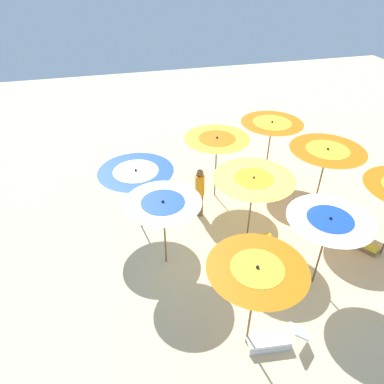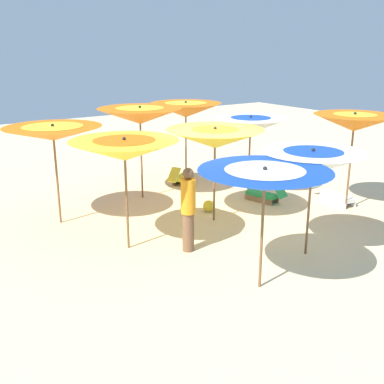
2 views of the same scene
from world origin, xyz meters
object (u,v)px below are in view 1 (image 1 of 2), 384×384
beach_umbrella_1 (326,156)px  lounger_1 (359,241)px  beach_umbrella_7 (163,209)px  lounger_2 (287,280)px  beach_umbrella_5 (217,144)px  beach_umbrella_4 (253,185)px  beach_umbrella_8 (136,176)px  beach_ball (268,237)px  beachgoer_0 (200,192)px  lounger_0 (274,340)px  beach_umbrella_6 (256,275)px  beach_umbrella_2 (272,127)px  beach_umbrella_3 (328,225)px

beach_umbrella_1 → lounger_1: size_ratio=1.96×
beach_umbrella_7 → lounger_2: size_ratio=1.82×
beach_umbrella_5 → lounger_2: bearing=8.2°
beach_umbrella_4 → beach_umbrella_8: (-1.35, -3.10, -0.06)m
beach_umbrella_5 → beach_ball: beach_umbrella_5 is taller
beach_umbrella_5 → beachgoer_0: 1.71m
beach_ball → beach_umbrella_8: bearing=-113.8°
lounger_0 → beach_umbrella_4: bearing=-95.6°
beach_umbrella_6 → lounger_1: bearing=116.0°
lounger_1 → beach_umbrella_6: bearing=-96.2°
beach_umbrella_5 → beach_umbrella_7: bearing=-39.5°
beach_umbrella_7 → beachgoer_0: 2.58m
beach_umbrella_6 → lounger_2: beach_umbrella_6 is taller
beach_umbrella_6 → lounger_1: 5.32m
beach_umbrella_1 → lounger_0: beach_umbrella_1 is taller
beach_umbrella_5 → beachgoer_0: (0.95, -0.83, -1.16)m
beach_umbrella_6 → beach_umbrella_8: (-4.64, -1.79, -0.30)m
beach_umbrella_2 → beach_umbrella_6: size_ratio=0.95×
beach_umbrella_8 → beach_umbrella_7: bearing=16.0°
beach_umbrella_8 → beach_umbrella_3: bearing=50.9°
lounger_0 → beach_umbrella_7: bearing=-53.1°
lounger_2 → beach_ball: lounger_2 is taller
beach_umbrella_8 → beach_ball: (1.62, 3.66, -1.79)m
beach_umbrella_6 → lounger_1: size_ratio=1.93×
beach_umbrella_2 → beach_umbrella_3: bearing=-9.5°
beach_umbrella_1 → beach_umbrella_2: size_ratio=1.07×
beach_umbrella_1 → beach_umbrella_4: 2.62m
beach_umbrella_4 → beach_umbrella_8: 3.38m
beach_umbrella_4 → beach_umbrella_1: bearing=102.2°
beach_umbrella_7 → lounger_1: 6.03m
beach_umbrella_8 → lounger_1: size_ratio=1.70×
beach_umbrella_2 → beach_umbrella_4: 3.68m
beach_umbrella_8 → beach_umbrella_2: bearing=109.2°
beach_umbrella_8 → beach_ball: 4.39m
beach_umbrella_1 → beach_umbrella_6: beach_umbrella_1 is taller
beach_umbrella_3 → beach_umbrella_7: beach_umbrella_3 is taller
beach_umbrella_2 → beach_umbrella_7: 5.73m
beach_umbrella_5 → lounger_2: beach_umbrella_5 is taller
beach_umbrella_1 → beachgoer_0: size_ratio=1.45×
beach_umbrella_8 → lounger_0: bearing=25.8°
lounger_0 → lounger_1: lounger_1 is taller
beach_umbrella_6 → beach_ball: beach_umbrella_6 is taller
beach_umbrella_7 → lounger_1: (0.78, 5.72, -1.72)m
lounger_1 → lounger_0: bearing=-90.7°
beach_umbrella_1 → lounger_1: (1.68, 0.56, -2.08)m
beach_umbrella_6 → beach_ball: 4.13m
beach_umbrella_2 → lounger_1: bearing=15.3°
beach_umbrella_1 → beach_ball: beach_umbrella_1 is taller
beach_umbrella_4 → beach_umbrella_2: bearing=147.8°
beach_umbrella_1 → beachgoer_0: bearing=-104.7°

